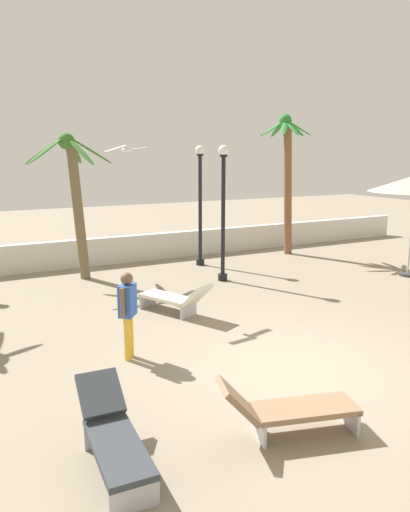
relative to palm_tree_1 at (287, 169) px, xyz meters
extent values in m
plane|color=gray|center=(-5.86, -8.21, -3.18)|extent=(56.00, 56.00, 0.00)
cube|color=silver|center=(-5.86, 1.40, -2.72)|extent=(25.20, 0.30, 0.92)
cylinder|color=#333338|center=(1.42, -4.46, -3.14)|extent=(0.53, 0.53, 0.08)
cylinder|color=brown|center=(0.07, 0.00, -0.75)|extent=(0.51, 0.29, 4.87)
sphere|color=#2A7D32|center=(-0.15, 0.00, 1.68)|extent=(0.46, 0.46, 0.46)
ellipsoid|color=#2A7D32|center=(0.35, 0.05, 1.41)|extent=(0.91, 0.30, 0.57)
ellipsoid|color=#2A7D32|center=(0.15, 0.40, 1.41)|extent=(0.69, 0.84, 0.57)
ellipsoid|color=#2A7D32|center=(-0.11, 0.50, 1.41)|extent=(0.27, 0.91, 0.57)
ellipsoid|color=#2A7D32|center=(-0.44, 0.41, 1.41)|extent=(0.68, 0.84, 0.57)
ellipsoid|color=#2A7D32|center=(-0.65, 0.01, 1.41)|extent=(0.90, 0.22, 0.57)
ellipsoid|color=#2A7D32|center=(-0.47, -0.39, 1.41)|extent=(0.72, 0.82, 0.57)
ellipsoid|color=#2A7D32|center=(-0.22, -0.50, 1.41)|extent=(0.32, 0.91, 0.57)
ellipsoid|color=#2A7D32|center=(0.23, -0.33, 1.41)|extent=(0.81, 0.73, 0.57)
cylinder|color=brown|center=(-7.66, -0.21, -1.15)|extent=(0.52, 0.29, 4.06)
sphere|color=#326D24|center=(-7.89, -0.21, 0.87)|extent=(0.47, 0.47, 0.47)
ellipsoid|color=#326D24|center=(-7.17, -0.18, 0.60)|extent=(1.27, 0.25, 0.80)
ellipsoid|color=#326D24|center=(-7.54, 0.42, 0.60)|extent=(0.78, 1.20, 0.80)
ellipsoid|color=#326D24|center=(-8.46, 0.24, 0.60)|extent=(1.12, 0.94, 0.80)
ellipsoid|color=#326D24|center=(-8.53, -0.53, 0.60)|extent=(1.22, 0.74, 0.80)
ellipsoid|color=#326D24|center=(-7.66, -0.89, 0.60)|extent=(0.59, 1.26, 0.80)
cylinder|color=black|center=(-3.64, -0.20, -3.08)|extent=(0.28, 0.28, 0.20)
cylinder|color=black|center=(-3.64, -0.20, -1.35)|extent=(0.12, 0.12, 3.66)
cylinder|color=black|center=(-3.64, -0.20, 0.48)|extent=(0.22, 0.22, 0.06)
sphere|color=white|center=(-3.64, -0.20, 0.64)|extent=(0.31, 0.31, 0.31)
cylinder|color=black|center=(-3.97, -2.34, -3.08)|extent=(0.28, 0.28, 0.20)
cylinder|color=black|center=(-3.97, -2.34, -1.36)|extent=(0.12, 0.12, 3.64)
cylinder|color=black|center=(-3.97, -2.34, 0.47)|extent=(0.22, 0.22, 0.06)
sphere|color=white|center=(-3.97, -2.34, 0.62)|extent=(0.30, 0.30, 0.30)
cube|color=#B7B7BC|center=(-6.29, -10.02, -3.00)|extent=(0.18, 0.54, 0.35)
cube|color=#B7B7BC|center=(-7.55, -9.68, -3.00)|extent=(0.18, 0.54, 0.35)
cube|color=#8C6B4C|center=(-6.92, -9.85, -2.83)|extent=(1.50, 0.90, 0.08)
cube|color=#8C6B4C|center=(-7.83, -9.60, -2.61)|extent=(0.62, 0.66, 0.53)
cube|color=#B7B7BC|center=(-9.45, -10.21, -3.00)|extent=(0.55, 0.07, 0.35)
cube|color=#B7B7BC|center=(-9.39, -8.91, -3.00)|extent=(0.55, 0.07, 0.35)
cube|color=#33383D|center=(-9.42, -9.56, -2.83)|extent=(0.62, 1.42, 0.08)
cube|color=#33383D|center=(-9.38, -8.68, -2.55)|extent=(0.58, 0.62, 0.41)
cube|color=#B7B7BC|center=(-6.85, -3.69, -3.00)|extent=(0.52, 0.27, 0.35)
cube|color=#B7B7BC|center=(-6.30, -4.87, -3.00)|extent=(0.52, 0.27, 0.35)
cube|color=silver|center=(-6.57, -4.28, -2.83)|extent=(1.09, 1.50, 0.08)
cube|color=silver|center=(-6.18, -5.12, -2.60)|extent=(0.72, 0.70, 0.51)
cylinder|color=gold|center=(-8.30, -6.50, -2.76)|extent=(0.12, 0.12, 0.82)
cylinder|color=gold|center=(-8.20, -6.37, -2.76)|extent=(0.12, 0.12, 0.82)
cube|color=#3359B2|center=(-8.25, -6.43, -2.06)|extent=(0.41, 0.43, 0.58)
sphere|color=brown|center=(-8.25, -6.43, -1.66)|extent=(0.22, 0.22, 0.22)
cylinder|color=brown|center=(-8.40, -6.62, -2.03)|extent=(0.08, 0.08, 0.53)
cylinder|color=brown|center=(-8.10, -6.25, -2.03)|extent=(0.08, 0.08, 0.53)
ellipsoid|color=white|center=(-7.19, -3.48, 0.62)|extent=(0.22, 0.34, 0.12)
sphere|color=white|center=(-7.25, -3.32, 0.65)|extent=(0.10, 0.10, 0.10)
cube|color=silver|center=(-7.48, -3.58, 0.64)|extent=(0.61, 0.33, 0.17)
cube|color=silver|center=(-6.91, -3.38, 0.64)|extent=(0.62, 0.33, 0.08)
camera|label=1|loc=(-10.82, -14.47, 0.52)|focal=33.83mm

